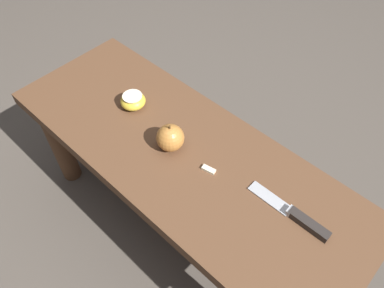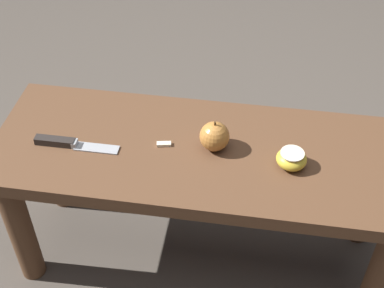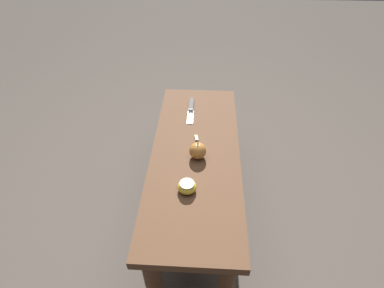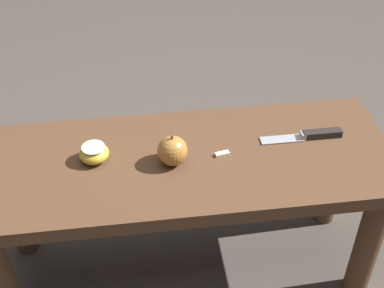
% 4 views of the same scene
% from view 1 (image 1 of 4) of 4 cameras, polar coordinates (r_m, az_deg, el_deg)
% --- Properties ---
extents(ground_plane, '(8.00, 8.00, 0.00)m').
position_cam_1_polar(ground_plane, '(1.41, -1.21, -12.20)').
color(ground_plane, '#4C443D').
extents(wooden_bench, '(1.10, 0.41, 0.44)m').
position_cam_1_polar(wooden_bench, '(1.10, -1.51, -3.76)').
color(wooden_bench, brown).
rests_on(wooden_bench, ground_plane).
extents(knife, '(0.22, 0.03, 0.02)m').
position_cam_1_polar(knife, '(0.94, 15.96, -10.71)').
color(knife, '#9EA0A5').
rests_on(knife, wooden_bench).
extents(apple_whole, '(0.08, 0.08, 0.09)m').
position_cam_1_polar(apple_whole, '(1.01, -3.32, 0.95)').
color(apple_whole, '#B27233').
rests_on(apple_whole, wooden_bench).
extents(apple_cut, '(0.08, 0.08, 0.04)m').
position_cam_1_polar(apple_cut, '(1.15, -8.98, 6.53)').
color(apple_cut, gold).
rests_on(apple_cut, wooden_bench).
extents(apple_slice_near_knife, '(0.04, 0.02, 0.01)m').
position_cam_1_polar(apple_slice_near_knife, '(0.99, 2.70, -3.77)').
color(apple_slice_near_knife, beige).
rests_on(apple_slice_near_knife, wooden_bench).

